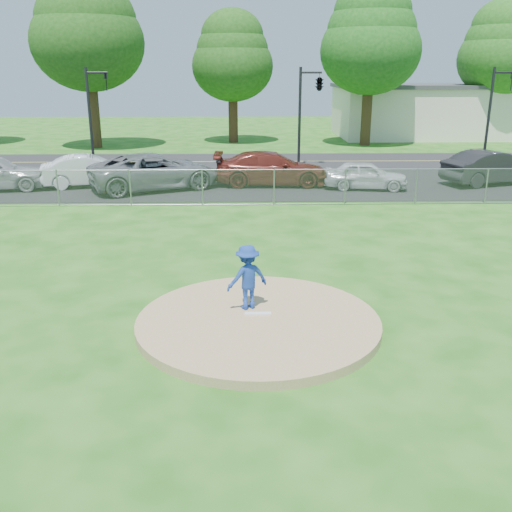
{
  "coord_description": "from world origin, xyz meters",
  "views": [
    {
      "loc": [
        -0.33,
        -11.56,
        5.44
      ],
      "look_at": [
        0.0,
        2.0,
        1.0
      ],
      "focal_mm": 40.0,
      "sensor_mm": 36.0,
      "label": 1
    }
  ],
  "objects_px": {
    "pitcher": "(247,277)",
    "parked_car_charcoal": "(492,167)",
    "tree_left": "(87,27)",
    "parked_car_pearl": "(366,175)",
    "traffic_signal_center": "(317,85)",
    "parked_car_gray": "(155,171)",
    "tree_right": "(371,37)",
    "traffic_signal_left": "(93,108)",
    "commercial_building": "(433,110)",
    "traffic_signal_right": "(494,108)",
    "tree_center": "(232,55)",
    "traffic_cone": "(102,186)",
    "parked_car_white": "(90,171)",
    "tree_far_right": "(503,48)",
    "parked_car_darkred": "(271,168)"
  },
  "relations": [
    {
      "from": "pitcher",
      "to": "parked_car_charcoal",
      "type": "distance_m",
      "value": 20.01
    },
    {
      "from": "tree_left",
      "to": "parked_car_pearl",
      "type": "distance_m",
      "value": 24.07
    },
    {
      "from": "tree_left",
      "to": "traffic_signal_center",
      "type": "xyz_separation_m",
      "value": [
        14.97,
        -9.0,
        -3.63
      ]
    },
    {
      "from": "parked_car_gray",
      "to": "tree_left",
      "type": "bearing_deg",
      "value": -1.92
    },
    {
      "from": "tree_right",
      "to": "traffic_signal_left",
      "type": "bearing_deg",
      "value": -150.62
    },
    {
      "from": "commercial_building",
      "to": "pitcher",
      "type": "relative_size",
      "value": 10.84
    },
    {
      "from": "tree_left",
      "to": "traffic_signal_right",
      "type": "xyz_separation_m",
      "value": [
        25.24,
        -9.0,
        -4.88
      ]
    },
    {
      "from": "tree_center",
      "to": "traffic_cone",
      "type": "height_order",
      "value": "tree_center"
    },
    {
      "from": "traffic_signal_left",
      "to": "parked_car_white",
      "type": "xyz_separation_m",
      "value": [
        1.03,
        -5.69,
        -2.59
      ]
    },
    {
      "from": "tree_far_right",
      "to": "pitcher",
      "type": "height_order",
      "value": "tree_far_right"
    },
    {
      "from": "pitcher",
      "to": "parked_car_white",
      "type": "distance_m",
      "value": 17.41
    },
    {
      "from": "commercial_building",
      "to": "tree_center",
      "type": "relative_size",
      "value": 1.67
    },
    {
      "from": "parked_car_gray",
      "to": "parked_car_pearl",
      "type": "relative_size",
      "value": 1.57
    },
    {
      "from": "tree_right",
      "to": "tree_far_right",
      "type": "xyz_separation_m",
      "value": [
        11.0,
        3.0,
        -0.59
      ]
    },
    {
      "from": "pitcher",
      "to": "parked_car_white",
      "type": "bearing_deg",
      "value": -89.14
    },
    {
      "from": "parked_car_pearl",
      "to": "parked_car_charcoal",
      "type": "height_order",
      "value": "parked_car_charcoal"
    },
    {
      "from": "pitcher",
      "to": "parked_car_gray",
      "type": "xyz_separation_m",
      "value": [
        -4.24,
        14.88,
        -0.09
      ]
    },
    {
      "from": "tree_right",
      "to": "parked_car_gray",
      "type": "distance_m",
      "value": 22.37
    },
    {
      "from": "parked_car_white",
      "to": "tree_right",
      "type": "bearing_deg",
      "value": -62.71
    },
    {
      "from": "traffic_signal_left",
      "to": "traffic_cone",
      "type": "xyz_separation_m",
      "value": [
        1.93,
        -7.37,
        -3.05
      ]
    },
    {
      "from": "commercial_building",
      "to": "parked_car_darkred",
      "type": "bearing_deg",
      "value": -124.59
    },
    {
      "from": "commercial_building",
      "to": "tree_left",
      "type": "height_order",
      "value": "tree_left"
    },
    {
      "from": "commercial_building",
      "to": "traffic_cone",
      "type": "xyz_separation_m",
      "value": [
        -22.83,
        -23.37,
        -1.85
      ]
    },
    {
      "from": "tree_center",
      "to": "tree_far_right",
      "type": "distance_m",
      "value": 21.03
    },
    {
      "from": "traffic_cone",
      "to": "tree_center",
      "type": "bearing_deg",
      "value": 73.24
    },
    {
      "from": "traffic_signal_center",
      "to": "traffic_signal_right",
      "type": "bearing_deg",
      "value": 0.0
    },
    {
      "from": "parked_car_pearl",
      "to": "parked_car_darkred",
      "type": "bearing_deg",
      "value": 83.73
    },
    {
      "from": "traffic_signal_right",
      "to": "parked_car_charcoal",
      "type": "xyz_separation_m",
      "value": [
        -2.15,
        -5.63,
        -2.52
      ]
    },
    {
      "from": "tree_far_right",
      "to": "traffic_signal_left",
      "type": "bearing_deg",
      "value": -155.68
    },
    {
      "from": "traffic_cone",
      "to": "parked_car_pearl",
      "type": "bearing_deg",
      "value": 2.86
    },
    {
      "from": "traffic_cone",
      "to": "tree_left",
      "type": "bearing_deg",
      "value": 104.28
    },
    {
      "from": "tree_left",
      "to": "traffic_signal_center",
      "type": "height_order",
      "value": "tree_left"
    },
    {
      "from": "tree_right",
      "to": "parked_car_pearl",
      "type": "relative_size",
      "value": 2.98
    },
    {
      "from": "tree_far_right",
      "to": "parked_car_white",
      "type": "bearing_deg",
      "value": -146.02
    },
    {
      "from": "tree_center",
      "to": "tree_right",
      "type": "relative_size",
      "value": 0.85
    },
    {
      "from": "parked_car_gray",
      "to": "parked_car_charcoal",
      "type": "height_order",
      "value": "parked_car_gray"
    },
    {
      "from": "tree_right",
      "to": "pitcher",
      "type": "distance_m",
      "value": 33.41
    },
    {
      "from": "commercial_building",
      "to": "parked_car_charcoal",
      "type": "bearing_deg",
      "value": -100.26
    },
    {
      "from": "parked_car_pearl",
      "to": "tree_left",
      "type": "bearing_deg",
      "value": 54.55
    },
    {
      "from": "commercial_building",
      "to": "parked_car_pearl",
      "type": "height_order",
      "value": "commercial_building"
    },
    {
      "from": "commercial_building",
      "to": "parked_car_charcoal",
      "type": "distance_m",
      "value": 22.03
    },
    {
      "from": "parked_car_white",
      "to": "parked_car_charcoal",
      "type": "xyz_separation_m",
      "value": [
        19.82,
        0.06,
        0.07
      ]
    },
    {
      "from": "traffic_signal_center",
      "to": "pitcher",
      "type": "bearing_deg",
      "value": -101.09
    },
    {
      "from": "traffic_signal_left",
      "to": "traffic_signal_center",
      "type": "relative_size",
      "value": 1.0
    },
    {
      "from": "traffic_signal_left",
      "to": "parked_car_charcoal",
      "type": "relative_size",
      "value": 1.11
    },
    {
      "from": "tree_left",
      "to": "parked_car_white",
      "type": "xyz_separation_m",
      "value": [
        3.27,
        -14.69,
        -7.47
      ]
    },
    {
      "from": "pitcher",
      "to": "traffic_cone",
      "type": "xyz_separation_m",
      "value": [
        -6.61,
        14.04,
        -0.64
      ]
    },
    {
      "from": "tree_left",
      "to": "tree_right",
      "type": "height_order",
      "value": "tree_left"
    },
    {
      "from": "tree_left",
      "to": "parked_car_charcoal",
      "type": "xyz_separation_m",
      "value": [
        23.08,
        -14.63,
        -7.4
      ]
    },
    {
      "from": "tree_left",
      "to": "traffic_signal_center",
      "type": "bearing_deg",
      "value": -31.02
    }
  ]
}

